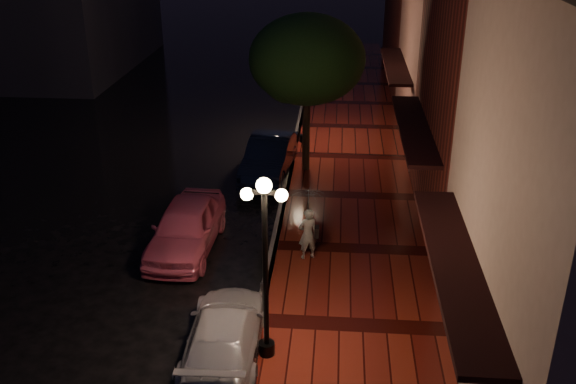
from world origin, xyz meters
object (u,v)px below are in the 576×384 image
at_px(streetlamp_far, 304,85).
at_px(parking_meter, 263,300).
at_px(pink_car, 186,227).
at_px(silver_car, 225,334).
at_px(navy_car, 269,157).
at_px(woman_with_umbrella, 308,213).
at_px(streetlamp_near, 265,260).
at_px(street_tree, 307,62).

relative_size(streetlamp_far, parking_meter, 3.71).
relative_size(pink_car, silver_car, 1.04).
relative_size(pink_car, navy_car, 0.99).
bearing_deg(silver_car, woman_with_umbrella, -112.37).
height_order(streetlamp_far, silver_car, streetlamp_far).
relative_size(streetlamp_near, navy_car, 0.99).
height_order(streetlamp_far, woman_with_umbrella, streetlamp_far).
distance_m(streetlamp_near, street_tree, 11.12).
bearing_deg(streetlamp_near, navy_car, 95.90).
bearing_deg(streetlamp_far, parking_meter, -90.89).
height_order(streetlamp_near, parking_meter, streetlamp_near).
xyz_separation_m(streetlamp_near, pink_car, (-2.92, 4.82, -1.87)).
xyz_separation_m(pink_car, parking_meter, (2.72, -3.72, 0.12)).
bearing_deg(pink_car, woman_with_umbrella, -5.25).
relative_size(pink_car, woman_with_umbrella, 2.01).
distance_m(silver_car, woman_with_umbrella, 4.72).
bearing_deg(streetlamp_near, parking_meter, 100.37).
distance_m(streetlamp_near, navy_car, 10.92).
xyz_separation_m(silver_car, woman_with_umbrella, (1.63, 4.32, 0.97)).
bearing_deg(pink_car, navy_car, 74.98).
distance_m(streetlamp_far, parking_meter, 13.03).
bearing_deg(streetlamp_far, woman_with_umbrella, -85.96).
bearing_deg(navy_car, parking_meter, -79.84).
distance_m(streetlamp_far, silver_car, 14.14).
bearing_deg(streetlamp_near, silver_car, 177.87).
distance_m(pink_car, woman_with_umbrella, 3.73).
height_order(street_tree, parking_meter, street_tree).
distance_m(street_tree, woman_with_umbrella, 7.17).
bearing_deg(parking_meter, streetlamp_near, -103.74).
bearing_deg(navy_car, pink_car, -102.36).
bearing_deg(parking_meter, street_tree, 63.24).
height_order(street_tree, navy_car, street_tree).
xyz_separation_m(streetlamp_far, parking_meter, (-0.20, -12.91, -1.75)).
distance_m(navy_car, woman_with_umbrella, 6.65).
xyz_separation_m(streetlamp_far, silver_car, (-0.95, -13.96, -2.00)).
bearing_deg(silver_car, streetlamp_far, -95.55).
bearing_deg(woman_with_umbrella, pink_car, -30.90).
height_order(streetlamp_near, navy_car, streetlamp_near).
height_order(street_tree, pink_car, street_tree).
bearing_deg(navy_car, street_tree, 16.83).
distance_m(streetlamp_far, navy_car, 3.96).
height_order(streetlamp_far, navy_car, streetlamp_far).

